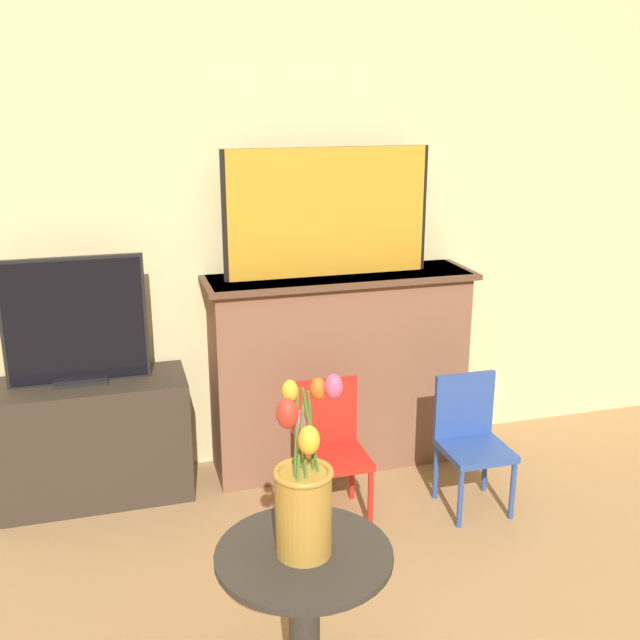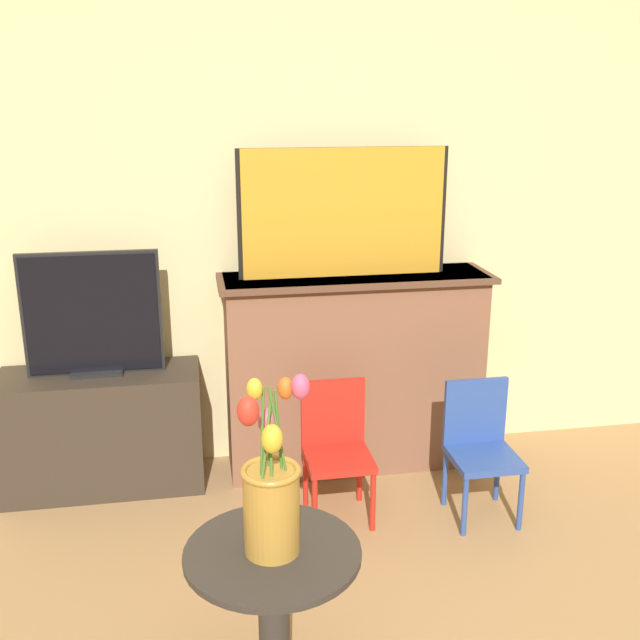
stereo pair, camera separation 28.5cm
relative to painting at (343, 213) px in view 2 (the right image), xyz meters
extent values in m
cube|color=beige|center=(-0.07, 0.19, 0.08)|extent=(8.00, 0.06, 2.70)
cube|color=brown|center=(0.06, -0.01, -0.78)|extent=(1.23, 0.34, 0.97)
cube|color=brown|center=(0.06, -0.02, -0.31)|extent=(1.29, 0.38, 0.02)
cube|color=black|center=(0.00, 0.01, 0.00)|extent=(0.98, 0.02, 0.59)
cube|color=orange|center=(0.00, -0.01, 0.00)|extent=(0.94, 0.02, 0.59)
cube|color=#382D23|center=(-1.15, -0.03, -0.98)|extent=(0.91, 0.35, 0.57)
cube|color=black|center=(-1.15, -0.03, -0.69)|extent=(0.23, 0.12, 0.01)
cube|color=black|center=(-1.15, -0.02, -0.42)|extent=(0.61, 0.02, 0.57)
cube|color=black|center=(-1.15, -0.03, -0.42)|extent=(0.58, 0.02, 0.54)
cylinder|color=red|center=(-0.24, -0.63, -1.13)|extent=(0.02, 0.02, 0.27)
cylinder|color=red|center=(0.01, -0.63, -1.13)|extent=(0.02, 0.02, 0.27)
cylinder|color=red|center=(-0.24, -0.38, -1.13)|extent=(0.02, 0.02, 0.27)
cylinder|color=red|center=(0.01, -0.38, -1.13)|extent=(0.02, 0.02, 0.27)
cube|color=red|center=(-0.12, -0.50, -0.98)|extent=(0.28, 0.28, 0.03)
cube|color=red|center=(-0.12, -0.37, -0.82)|extent=(0.28, 0.02, 0.30)
cylinder|color=#2D4C99|center=(0.38, -0.73, -1.13)|extent=(0.02, 0.02, 0.27)
cylinder|color=#2D4C99|center=(0.63, -0.73, -1.13)|extent=(0.02, 0.02, 0.27)
cylinder|color=#2D4C99|center=(0.38, -0.48, -1.13)|extent=(0.02, 0.02, 0.27)
cylinder|color=#2D4C99|center=(0.63, -0.48, -1.13)|extent=(0.02, 0.02, 0.27)
cube|color=#2D4C99|center=(0.50, -0.61, -0.98)|extent=(0.28, 0.28, 0.03)
cube|color=#2D4C99|center=(0.50, -0.48, -0.82)|extent=(0.28, 0.02, 0.30)
cylinder|color=#332D28|center=(-0.51, -1.49, -1.01)|extent=(0.09, 0.09, 0.52)
cylinder|color=#332D28|center=(-0.51, -1.49, -0.74)|extent=(0.52, 0.52, 0.02)
cylinder|color=#B78433|center=(-0.51, -1.49, -0.60)|extent=(0.16, 0.16, 0.25)
torus|color=#B78433|center=(-0.51, -1.49, -0.48)|extent=(0.17, 0.17, 0.02)
cylinder|color=#477A2D|center=(-0.51, -1.46, -0.46)|extent=(0.01, 0.02, 0.22)
ellipsoid|color=#E0517A|center=(-0.51, -1.44, -0.35)|extent=(0.05, 0.05, 0.08)
cylinder|color=#477A2D|center=(-0.51, -1.52, -0.45)|extent=(0.01, 0.05, 0.22)
ellipsoid|color=gold|center=(-0.51, -1.56, -0.35)|extent=(0.06, 0.06, 0.08)
cylinder|color=#477A2D|center=(-0.53, -1.51, -0.40)|extent=(0.06, 0.08, 0.32)
ellipsoid|color=red|center=(-0.57, -1.58, -0.25)|extent=(0.06, 0.06, 0.08)
cylinder|color=#477A2D|center=(-0.48, -1.49, -0.39)|extent=(0.06, 0.01, 0.34)
ellipsoid|color=#E0517A|center=(-0.43, -1.50, -0.23)|extent=(0.05, 0.05, 0.07)
cylinder|color=#477A2D|center=(-0.48, -1.48, -0.40)|extent=(0.03, 0.01, 0.33)
ellipsoid|color=orange|center=(-0.46, -1.48, -0.24)|extent=(0.04, 0.04, 0.06)
cylinder|color=#477A2D|center=(-0.53, -1.50, -0.39)|extent=(0.02, 0.02, 0.35)
ellipsoid|color=gold|center=(-0.55, -1.51, -0.22)|extent=(0.04, 0.04, 0.06)
camera|label=1|loc=(-0.98, -3.29, 0.53)|focal=42.00mm
camera|label=2|loc=(-0.70, -3.35, 0.53)|focal=42.00mm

